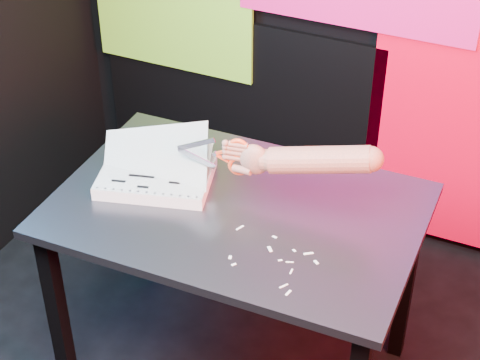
% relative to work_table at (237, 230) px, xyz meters
% --- Properties ---
extents(room, '(3.01, 3.01, 2.71)m').
position_rel_work_table_xyz_m(room, '(0.28, -0.46, 0.70)').
color(room, black).
rests_on(room, ground).
extents(backdrop, '(2.88, 0.05, 2.08)m').
position_rel_work_table_xyz_m(backdrop, '(0.35, 1.00, 0.30)').
color(backdrop, red).
rests_on(backdrop, ground).
extents(work_table, '(1.15, 0.78, 0.75)m').
position_rel_work_table_xyz_m(work_table, '(0.00, 0.00, 0.00)').
color(work_table, black).
rests_on(work_table, ground).
extents(printout_stack, '(0.42, 0.35, 0.19)m').
position_rel_work_table_xyz_m(printout_stack, '(-0.29, 0.01, 0.12)').
color(printout_stack, silver).
rests_on(printout_stack, work_table).
extents(scissors, '(0.23, 0.05, 0.13)m').
position_rel_work_table_xyz_m(scissors, '(-0.04, 0.06, 0.23)').
color(scissors, '#999DAE').
rests_on(scissors, printout_stack).
extents(hand_forearm, '(0.48, 0.14, 0.15)m').
position_rel_work_table_xyz_m(hand_forearm, '(0.19, 0.11, 0.26)').
color(hand_forearm, '#B66141').
rests_on(hand_forearm, work_table).
extents(paper_clippings, '(0.28, 0.23, 0.00)m').
position_rel_work_table_xyz_m(paper_clippings, '(0.21, -0.18, 0.10)').
color(paper_clippings, beige).
rests_on(paper_clippings, work_table).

